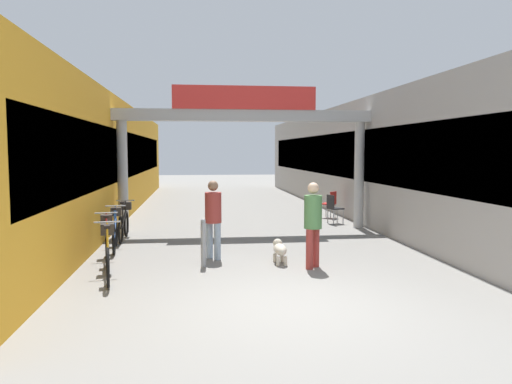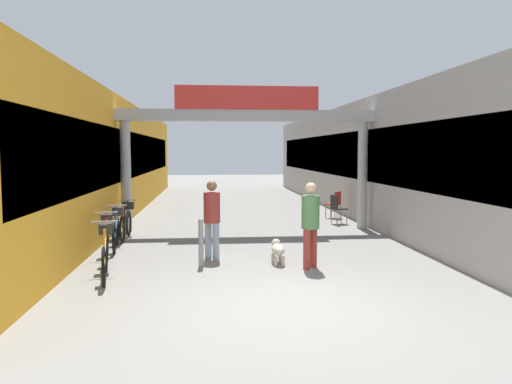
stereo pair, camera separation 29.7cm
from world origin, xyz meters
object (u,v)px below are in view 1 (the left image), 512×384
(bicycle_orange_nearest, at_px, (108,254))
(bollard_post_metal, at_px, (203,242))
(pedestrian_with_dog, at_px, (313,219))
(cafe_chair_red_farther, at_px, (331,202))
(pedestrian_companion, at_px, (213,215))
(dog_on_leash, at_px, (280,249))
(bicycle_red_second, at_px, (107,241))
(cafe_chair_black_nearer, at_px, (333,206))
(bicycle_black_farthest, at_px, (124,222))
(bicycle_blue_third, at_px, (115,230))

(bicycle_orange_nearest, relative_size, bollard_post_metal, 1.78)
(pedestrian_with_dog, height_order, cafe_chair_red_farther, pedestrian_with_dog)
(bicycle_orange_nearest, bearing_deg, cafe_chair_red_farther, 50.61)
(bollard_post_metal, bearing_deg, pedestrian_companion, 72.50)
(pedestrian_with_dog, distance_m, bicycle_orange_nearest, 3.79)
(dog_on_leash, relative_size, bicycle_red_second, 0.37)
(bicycle_red_second, distance_m, cafe_chair_black_nearer, 7.56)
(pedestrian_companion, relative_size, dog_on_leash, 2.60)
(bicycle_orange_nearest, distance_m, bicycle_black_farthest, 4.01)
(bicycle_orange_nearest, height_order, bicycle_blue_third, same)
(pedestrian_companion, distance_m, bicycle_black_farthest, 3.42)
(pedestrian_companion, relative_size, bollard_post_metal, 1.73)
(pedestrian_with_dog, height_order, bicycle_blue_third, pedestrian_with_dog)
(bicycle_red_second, relative_size, cafe_chair_black_nearer, 1.88)
(bicycle_blue_third, distance_m, cafe_chair_black_nearer, 6.86)
(bicycle_black_farthest, bearing_deg, cafe_chair_black_nearer, 18.43)
(bicycle_orange_nearest, bearing_deg, pedestrian_with_dog, 5.61)
(pedestrian_companion, xyz_separation_m, cafe_chair_red_farther, (4.11, 5.91, -0.39))
(pedestrian_companion, distance_m, cafe_chair_red_farther, 7.21)
(bicycle_orange_nearest, height_order, bicycle_black_farthest, same)
(bicycle_red_second, bearing_deg, pedestrian_with_dog, -14.09)
(cafe_chair_red_farther, bearing_deg, cafe_chair_black_nearer, -101.81)
(pedestrian_companion, height_order, cafe_chair_red_farther, pedestrian_companion)
(pedestrian_companion, bearing_deg, dog_on_leash, -23.40)
(bicycle_red_second, bearing_deg, bicycle_black_farthest, 90.54)
(bicycle_blue_third, bearing_deg, pedestrian_with_dog, -30.05)
(bicycle_blue_third, bearing_deg, cafe_chair_black_nearer, 28.71)
(pedestrian_companion, relative_size, cafe_chair_black_nearer, 1.83)
(pedestrian_companion, distance_m, cafe_chair_black_nearer, 6.01)
(pedestrian_companion, relative_size, bicycle_red_second, 0.97)
(bicycle_blue_third, height_order, cafe_chair_black_nearer, bicycle_blue_third)
(dog_on_leash, distance_m, bicycle_orange_nearest, 3.29)
(bollard_post_metal, relative_size, cafe_chair_black_nearer, 1.06)
(bollard_post_metal, xyz_separation_m, cafe_chair_black_nearer, (4.06, 5.29, 0.06))
(pedestrian_with_dog, bearing_deg, pedestrian_companion, 150.99)
(bicycle_blue_third, xyz_separation_m, cafe_chair_red_farther, (6.29, 4.60, 0.10))
(pedestrian_with_dog, relative_size, bicycle_orange_nearest, 0.98)
(pedestrian_with_dog, relative_size, cafe_chair_black_nearer, 1.84)
(cafe_chair_black_nearer, xyz_separation_m, cafe_chair_red_farther, (0.27, 1.31, 0.00))
(dog_on_leash, xyz_separation_m, cafe_chair_red_farther, (2.82, 6.47, 0.26))
(bicycle_blue_third, relative_size, cafe_chair_red_farther, 1.89)
(pedestrian_companion, distance_m, bollard_post_metal, 0.85)
(bicycle_blue_third, relative_size, bollard_post_metal, 1.79)
(bicycle_orange_nearest, relative_size, cafe_chair_black_nearer, 1.88)
(dog_on_leash, bearing_deg, pedestrian_companion, 156.60)
(dog_on_leash, bearing_deg, cafe_chair_black_nearer, 63.76)
(bicycle_black_farthest, bearing_deg, bollard_post_metal, -59.40)
(pedestrian_with_dog, distance_m, bicycle_blue_third, 4.69)
(bicycle_red_second, bearing_deg, cafe_chair_red_farther, 43.52)
(bicycle_blue_third, bearing_deg, bollard_post_metal, -45.45)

